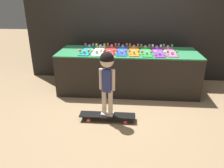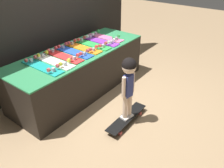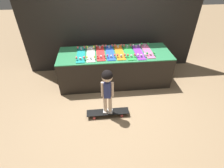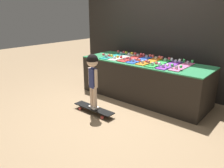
% 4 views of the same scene
% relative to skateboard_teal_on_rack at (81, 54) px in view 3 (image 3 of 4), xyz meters
% --- Properties ---
extents(ground_plane, '(16.00, 16.00, 0.00)m').
position_rel_skateboard_teal_on_rack_xyz_m(ground_plane, '(0.74, -0.61, -0.76)').
color(ground_plane, '#9E7F5B').
extents(back_wall, '(4.21, 0.10, 2.49)m').
position_rel_skateboard_teal_on_rack_xyz_m(back_wall, '(0.74, 0.70, 0.49)').
color(back_wall, black).
rests_on(back_wall, ground_plane).
extents(display_rack, '(2.48, 0.87, 0.74)m').
position_rel_skateboard_teal_on_rack_xyz_m(display_rack, '(0.74, 0.02, -0.39)').
color(display_rack, black).
rests_on(display_rack, ground_plane).
extents(skateboard_teal_on_rack, '(0.18, 0.73, 0.09)m').
position_rel_skateboard_teal_on_rack_xyz_m(skateboard_teal_on_rack, '(0.00, 0.00, 0.00)').
color(skateboard_teal_on_rack, teal).
rests_on(skateboard_teal_on_rack, display_rack).
extents(skateboard_white_on_rack, '(0.18, 0.73, 0.09)m').
position_rel_skateboard_teal_on_rack_xyz_m(skateboard_white_on_rack, '(0.21, 0.01, 0.00)').
color(skateboard_white_on_rack, white).
rests_on(skateboard_white_on_rack, display_rack).
extents(skateboard_red_on_rack, '(0.18, 0.73, 0.09)m').
position_rel_skateboard_teal_on_rack_xyz_m(skateboard_red_on_rack, '(0.42, 0.04, 0.00)').
color(skateboard_red_on_rack, red).
rests_on(skateboard_red_on_rack, display_rack).
extents(skateboard_blue_on_rack, '(0.18, 0.73, 0.09)m').
position_rel_skateboard_teal_on_rack_xyz_m(skateboard_blue_on_rack, '(0.63, 0.03, 0.00)').
color(skateboard_blue_on_rack, blue).
rests_on(skateboard_blue_on_rack, display_rack).
extents(skateboard_orange_on_rack, '(0.18, 0.73, 0.09)m').
position_rel_skateboard_teal_on_rack_xyz_m(skateboard_orange_on_rack, '(0.84, 0.03, 0.00)').
color(skateboard_orange_on_rack, orange).
rests_on(skateboard_orange_on_rack, display_rack).
extents(skateboard_green_on_rack, '(0.18, 0.73, 0.09)m').
position_rel_skateboard_teal_on_rack_xyz_m(skateboard_green_on_rack, '(1.05, 0.01, 0.00)').
color(skateboard_green_on_rack, green).
rests_on(skateboard_green_on_rack, display_rack).
extents(skateboard_purple_on_rack, '(0.18, 0.73, 0.09)m').
position_rel_skateboard_teal_on_rack_xyz_m(skateboard_purple_on_rack, '(1.26, -0.00, 0.00)').
color(skateboard_purple_on_rack, purple).
rests_on(skateboard_purple_on_rack, display_rack).
extents(skateboard_pink_on_rack, '(0.18, 0.73, 0.09)m').
position_rel_skateboard_teal_on_rack_xyz_m(skateboard_pink_on_rack, '(1.47, 0.04, 0.00)').
color(skateboard_pink_on_rack, pink).
rests_on(skateboard_pink_on_rack, display_rack).
extents(skateboard_on_floor, '(0.80, 0.18, 0.09)m').
position_rel_skateboard_teal_on_rack_xyz_m(skateboard_on_floor, '(0.48, -1.11, -0.68)').
color(skateboard_on_floor, black).
rests_on(skateboard_on_floor, ground_plane).
extents(child, '(0.22, 0.19, 0.92)m').
position_rel_skateboard_teal_on_rack_xyz_m(child, '(0.48, -1.11, -0.02)').
color(child, silver).
rests_on(child, skateboard_on_floor).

